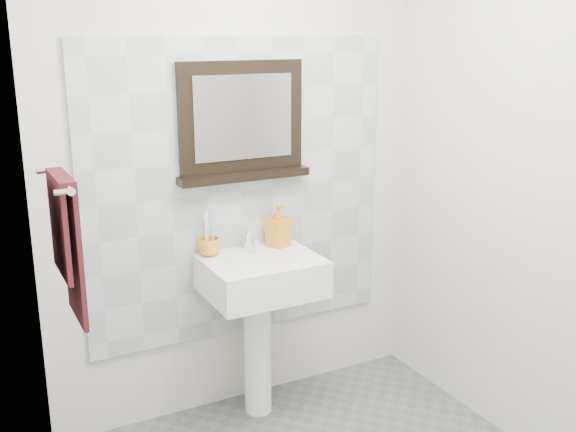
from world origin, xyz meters
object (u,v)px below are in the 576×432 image
at_px(soap_dispenser, 278,225).
at_px(framed_mirror, 242,124).
at_px(hand_towel, 67,237).
at_px(toothbrush_cup, 209,247).
at_px(pedestal_sink, 261,293).

bearing_deg(soap_dispenser, framed_mirror, 134.96).
bearing_deg(soap_dispenser, hand_towel, 179.89).
xyz_separation_m(soap_dispenser, hand_towel, (-1.11, -0.50, 0.23)).
bearing_deg(toothbrush_cup, framed_mirror, 11.71).
distance_m(toothbrush_cup, framed_mirror, 0.62).
distance_m(pedestal_sink, framed_mirror, 0.83).
distance_m(pedestal_sink, toothbrush_cup, 0.34).
xyz_separation_m(framed_mirror, hand_towel, (-0.94, -0.56, -0.28)).
xyz_separation_m(pedestal_sink, framed_mirror, (-0.00, 0.19, 0.81)).
xyz_separation_m(pedestal_sink, hand_towel, (-0.95, -0.37, 0.53)).
relative_size(toothbrush_cup, hand_towel, 0.20).
height_order(toothbrush_cup, soap_dispenser, soap_dispenser).
relative_size(pedestal_sink, toothbrush_cup, 8.66).
xyz_separation_m(toothbrush_cup, hand_towel, (-0.74, -0.52, 0.30)).
distance_m(soap_dispenser, framed_mirror, 0.55).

